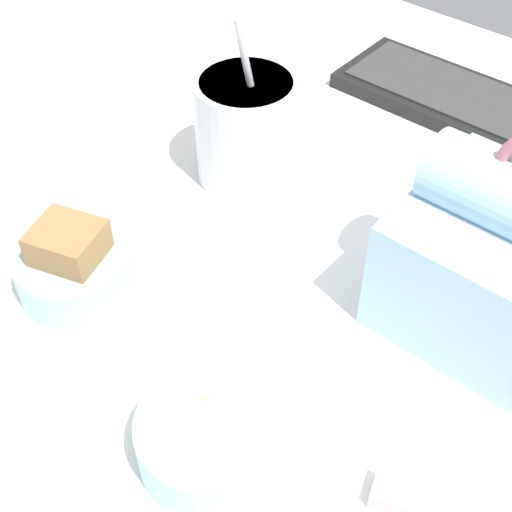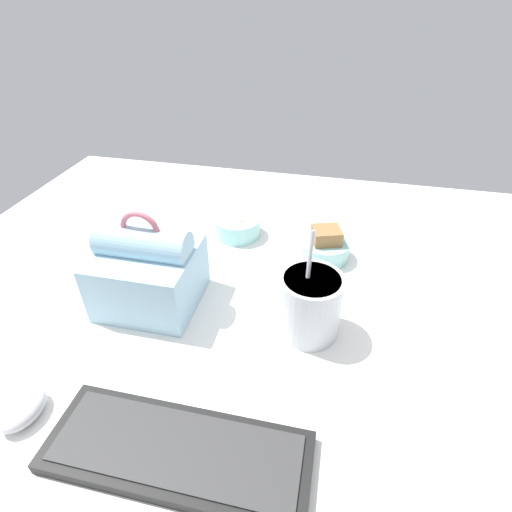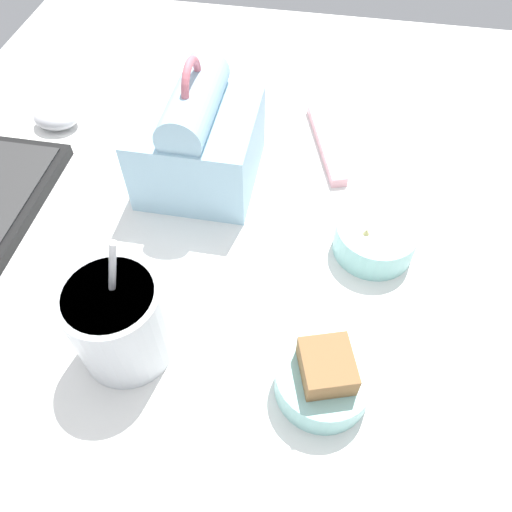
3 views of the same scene
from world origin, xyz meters
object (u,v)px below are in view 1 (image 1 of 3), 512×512
at_px(soup_cup, 246,128).
at_px(bento_bowl_snacks, 209,437).
at_px(lunch_bag, 509,261).
at_px(keyboard, 477,108).
at_px(bento_bowl_sandwich, 74,267).

height_order(soup_cup, bento_bowl_snacks, soup_cup).
bearing_deg(lunch_bag, bento_bowl_snacks, -110.75).
bearing_deg(bento_bowl_snacks, soup_cup, 125.84).
relative_size(keyboard, bento_bowl_snacks, 3.21).
bearing_deg(bento_bowl_snacks, lunch_bag, 69.25).
height_order(soup_cup, bento_bowl_sandwich, soup_cup).
bearing_deg(keyboard, bento_bowl_sandwich, -106.91).
relative_size(lunch_bag, bento_bowl_sandwich, 1.84).
bearing_deg(lunch_bag, soup_cup, 177.29).
distance_m(lunch_bag, bento_bowl_snacks, 0.28).
xyz_separation_m(bento_bowl_sandwich, bento_bowl_snacks, (0.21, -0.05, -0.00)).
bearing_deg(lunch_bag, bento_bowl_sandwich, -145.34).
xyz_separation_m(lunch_bag, bento_bowl_sandwich, (-0.30, -0.21, -0.04)).
distance_m(keyboard, lunch_bag, 0.32).
height_order(bento_bowl_sandwich, bento_bowl_snacks, bento_bowl_sandwich).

